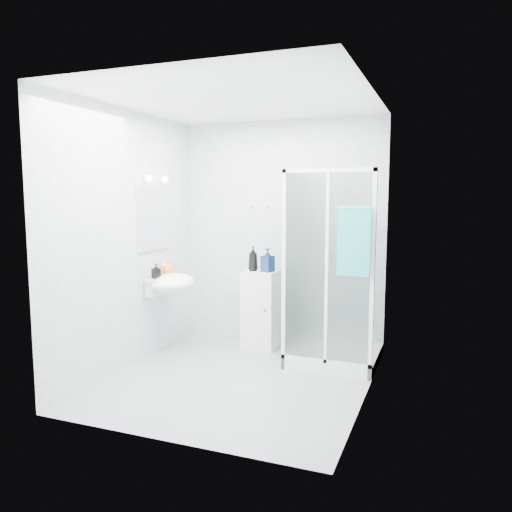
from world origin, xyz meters
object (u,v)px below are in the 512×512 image
at_px(storage_cabinet, 261,310).
at_px(soap_dispenser_black, 156,271).
at_px(shower_enclosure, 326,321).
at_px(shampoo_bottle_b, 268,260).
at_px(wall_basin, 171,283).
at_px(shampoo_bottle_a, 253,259).
at_px(soap_dispenser_orange, 168,267).
at_px(hand_towel, 354,240).

height_order(storage_cabinet, soap_dispenser_black, soap_dispenser_black).
relative_size(shower_enclosure, shampoo_bottle_b, 7.51).
bearing_deg(shampoo_bottle_b, wall_basin, -149.26).
relative_size(wall_basin, shampoo_bottle_b, 2.10).
relative_size(shower_enclosure, shampoo_bottle_a, 7.07).
relative_size(storage_cabinet, soap_dispenser_black, 5.48).
distance_m(shower_enclosure, storage_cabinet, 0.86).
height_order(storage_cabinet, soap_dispenser_orange, soap_dispenser_orange).
xyz_separation_m(shower_enclosure, soap_dispenser_orange, (-1.77, -0.19, 0.50)).
distance_m(shower_enclosure, soap_dispenser_orange, 1.85).
bearing_deg(soap_dispenser_black, wall_basin, 58.40).
bearing_deg(soap_dispenser_orange, wall_basin, -48.82).
height_order(shower_enclosure, soap_dispenser_orange, shower_enclosure).
bearing_deg(shampoo_bottle_b, shower_enclosure, -17.84).
distance_m(shampoo_bottle_a, soap_dispenser_orange, 0.96).
distance_m(hand_towel, soap_dispenser_orange, 2.16).
bearing_deg(shampoo_bottle_b, soap_dispenser_black, -145.55).
height_order(wall_basin, shampoo_bottle_b, shampoo_bottle_b).
height_order(shower_enclosure, shampoo_bottle_a, shower_enclosure).
xyz_separation_m(shower_enclosure, shampoo_bottle_a, (-0.91, 0.24, 0.59)).
height_order(hand_towel, shampoo_bottle_a, hand_towel).
bearing_deg(hand_towel, storage_cabinet, 150.60).
distance_m(storage_cabinet, hand_towel, 1.60).
xyz_separation_m(shampoo_bottle_a, soap_dispenser_orange, (-0.86, -0.42, -0.09)).
relative_size(wall_basin, shampoo_bottle_a, 1.98).
xyz_separation_m(shampoo_bottle_a, shampoo_bottle_b, (0.18, -0.00, -0.01)).
bearing_deg(soap_dispenser_orange, soap_dispenser_black, -85.08).
distance_m(hand_towel, soap_dispenser_black, 2.12).
relative_size(shampoo_bottle_a, soap_dispenser_orange, 1.64).
bearing_deg(storage_cabinet, soap_dispenser_orange, -156.85).
bearing_deg(storage_cabinet, shampoo_bottle_a, -172.70).
distance_m(soap_dispenser_orange, soap_dispenser_black, 0.28).
relative_size(shampoo_bottle_b, soap_dispenser_orange, 1.54).
distance_m(shampoo_bottle_b, soap_dispenser_black, 1.24).
height_order(wall_basin, hand_towel, hand_towel).
distance_m(shower_enclosure, shampoo_bottle_b, 0.96).
distance_m(wall_basin, shampoo_bottle_b, 1.10).
bearing_deg(storage_cabinet, shower_enclosure, -18.58).
bearing_deg(hand_towel, shampoo_bottle_b, 149.23).
relative_size(hand_towel, soap_dispenser_orange, 3.74).
distance_m(wall_basin, storage_cabinet, 1.07).
bearing_deg(wall_basin, shampoo_bottle_b, 30.74).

